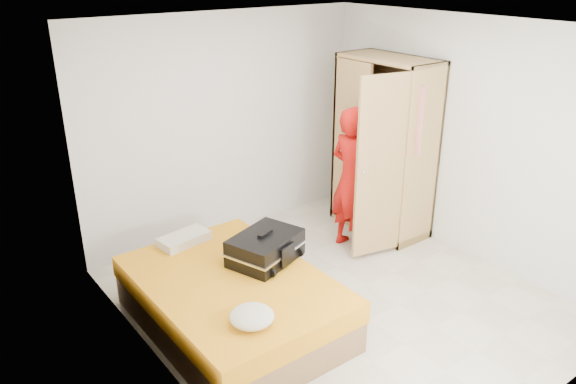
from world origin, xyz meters
TOP-DOWN VIEW (x-y plane):
  - room at (0.00, 0.00)m, footprint 4.00×4.02m
  - bed at (-1.05, 0.24)m, footprint 1.42×2.02m
  - wardrobe at (1.45, 0.86)m, footprint 1.16×1.20m
  - person at (0.84, 0.74)m, footprint 0.41×0.62m
  - suitcase at (-0.63, 0.32)m, footprint 0.79×0.68m
  - round_cushion at (-1.28, -0.42)m, footprint 0.35×0.35m
  - pillow at (-1.07, 1.09)m, footprint 0.53×0.32m

SIDE VIEW (x-z plane):
  - bed at x=-1.05m, z-range 0.00..0.50m
  - pillow at x=-1.07m, z-range 0.50..0.59m
  - round_cushion at x=-1.28m, z-range 0.50..0.63m
  - suitcase at x=-0.63m, z-range 0.48..0.77m
  - person at x=0.84m, z-range 0.00..1.66m
  - wardrobe at x=1.45m, z-range -0.05..2.05m
  - room at x=0.00m, z-range 0.00..2.60m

